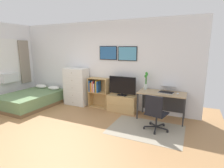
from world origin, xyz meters
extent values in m
plane|color=#A87A4C|center=(0.00, 0.00, 0.00)|extent=(7.20, 7.20, 0.00)
cube|color=white|center=(0.00, 2.43, 1.35)|extent=(6.12, 0.06, 2.70)
cube|color=black|center=(0.31, 2.38, 1.74)|extent=(0.59, 0.02, 0.42)
cube|color=#285B93|center=(0.31, 2.37, 1.74)|extent=(0.55, 0.01, 0.38)
cube|color=black|center=(0.94, 2.38, 1.72)|extent=(0.59, 0.02, 0.42)
cube|color=#4C93B7|center=(0.94, 2.37, 1.72)|extent=(0.55, 0.01, 0.38)
cube|color=white|center=(-2.98, 1.30, 1.45)|extent=(0.02, 1.03, 1.48)
cube|color=silver|center=(-2.99, 1.30, 1.45)|extent=(0.01, 0.95, 1.40)
cube|color=gray|center=(-2.94, 1.99, 1.38)|extent=(0.05, 0.40, 1.54)
cube|color=silver|center=(-2.89, 1.30, 0.90)|extent=(0.20, 0.52, 0.30)
cube|color=#9E937F|center=(1.84, 1.26, 0.00)|extent=(1.70, 1.20, 0.01)
cube|color=brown|center=(-2.04, 1.39, 0.05)|extent=(1.40, 1.93, 0.10)
cube|color=#6B8C5B|center=(-2.04, 1.39, 0.27)|extent=(1.36, 1.89, 0.33)
ellipsoid|color=white|center=(-2.33, 2.10, 0.49)|extent=(0.44, 0.29, 0.14)
ellipsoid|color=white|center=(-1.73, 2.10, 0.49)|extent=(0.44, 0.29, 0.14)
cube|color=white|center=(-0.77, 2.16, 0.62)|extent=(0.79, 0.42, 1.24)
cube|color=silver|center=(-0.77, 1.94, 0.13)|extent=(0.75, 0.01, 0.22)
sphere|color=#A59E8C|center=(-0.77, 1.93, 0.13)|extent=(0.03, 0.03, 0.03)
cube|color=silver|center=(-0.77, 1.94, 0.37)|extent=(0.75, 0.01, 0.22)
sphere|color=#A59E8C|center=(-0.77, 1.93, 0.37)|extent=(0.03, 0.03, 0.03)
cube|color=silver|center=(-0.77, 1.94, 0.62)|extent=(0.75, 0.01, 0.22)
sphere|color=#A59E8C|center=(-0.77, 1.93, 0.62)|extent=(0.03, 0.03, 0.03)
cube|color=silver|center=(-0.77, 1.94, 0.86)|extent=(0.75, 0.01, 0.22)
sphere|color=#A59E8C|center=(-0.77, 1.93, 0.86)|extent=(0.03, 0.03, 0.03)
cube|color=silver|center=(-0.77, 1.94, 1.11)|extent=(0.75, 0.01, 0.22)
sphere|color=#A59E8C|center=(-0.77, 1.93, 1.11)|extent=(0.03, 0.03, 0.03)
cube|color=tan|center=(-0.27, 2.22, 0.48)|extent=(0.02, 0.30, 0.96)
cube|color=tan|center=(0.37, 2.22, 0.48)|extent=(0.02, 0.30, 0.96)
cube|color=tan|center=(0.05, 2.22, 0.01)|extent=(0.65, 0.30, 0.02)
cube|color=tan|center=(0.05, 2.22, 0.50)|extent=(0.62, 0.30, 0.02)
cube|color=tan|center=(0.05, 2.22, 0.95)|extent=(0.62, 0.30, 0.02)
cube|color=tan|center=(0.05, 2.37, 0.48)|extent=(0.65, 0.01, 0.96)
cube|color=#1E519E|center=(-0.23, 2.18, 0.68)|extent=(0.04, 0.19, 0.35)
cube|color=orange|center=(-0.19, 2.19, 0.65)|extent=(0.03, 0.22, 0.30)
cube|color=orange|center=(-0.15, 2.18, 0.65)|extent=(0.03, 0.19, 0.30)
cube|color=white|center=(-0.12, 2.18, 0.68)|extent=(0.02, 0.21, 0.36)
cube|color=red|center=(-0.09, 2.20, 0.68)|extent=(0.02, 0.23, 0.34)
cube|color=white|center=(-0.06, 2.19, 0.65)|extent=(0.03, 0.22, 0.28)
cube|color=black|center=(-0.01, 2.18, 0.69)|extent=(0.04, 0.19, 0.37)
cube|color=gold|center=(0.02, 2.19, 0.70)|extent=(0.03, 0.23, 0.38)
cube|color=#1E519E|center=(0.05, 2.20, 0.68)|extent=(0.02, 0.23, 0.34)
cube|color=#1E519E|center=(0.07, 2.19, 0.69)|extent=(0.02, 0.23, 0.36)
cube|color=tan|center=(0.88, 2.17, 0.25)|extent=(0.87, 0.40, 0.50)
cube|color=tan|center=(0.88, 1.97, 0.25)|extent=(0.87, 0.01, 0.02)
cube|color=black|center=(0.88, 2.15, 0.51)|extent=(0.28, 0.16, 0.02)
cube|color=black|center=(0.88, 2.15, 0.55)|extent=(0.06, 0.04, 0.05)
cube|color=black|center=(0.88, 2.15, 0.81)|extent=(0.82, 0.02, 0.51)
cube|color=black|center=(0.88, 2.14, 0.81)|extent=(0.79, 0.01, 0.48)
cube|color=tan|center=(2.04, 2.06, 0.72)|extent=(1.21, 0.61, 0.03)
cube|color=#2D2D30|center=(1.46, 1.79, 0.35)|extent=(0.03, 0.03, 0.71)
cube|color=#2D2D30|center=(2.62, 1.79, 0.35)|extent=(0.03, 0.03, 0.71)
cube|color=#2D2D30|center=(1.46, 2.34, 0.35)|extent=(0.03, 0.03, 0.71)
cube|color=#2D2D30|center=(2.62, 2.34, 0.35)|extent=(0.03, 0.03, 0.71)
cube|color=#2D2D30|center=(2.04, 2.36, 0.39)|extent=(1.15, 0.02, 0.50)
cylinder|color=#232326|center=(2.33, 1.32, 0.03)|extent=(0.05, 0.05, 0.05)
cube|color=#232326|center=(2.19, 1.35, 0.07)|extent=(0.28, 0.09, 0.02)
cylinder|color=#232326|center=(2.20, 1.62, 0.03)|extent=(0.05, 0.05, 0.05)
cube|color=#232326|center=(2.13, 1.50, 0.07)|extent=(0.17, 0.26, 0.02)
cylinder|color=#232326|center=(1.87, 1.59, 0.03)|extent=(0.05, 0.05, 0.05)
cube|color=#232326|center=(1.96, 1.49, 0.07)|extent=(0.21, 0.23, 0.02)
cylinder|color=#232326|center=(1.80, 1.27, 0.03)|extent=(0.05, 0.05, 0.05)
cube|color=#232326|center=(1.93, 1.33, 0.07)|extent=(0.27, 0.14, 0.02)
cylinder|color=#232326|center=(2.08, 1.10, 0.03)|extent=(0.05, 0.05, 0.05)
cube|color=#232326|center=(2.07, 1.24, 0.07)|extent=(0.06, 0.28, 0.02)
cylinder|color=#232326|center=(2.05, 1.38, 0.23)|extent=(0.04, 0.04, 0.30)
cube|color=black|center=(2.05, 1.38, 0.40)|extent=(0.53, 0.53, 0.03)
cube|color=black|center=(2.01, 1.19, 0.64)|extent=(0.39, 0.12, 0.45)
cube|color=#B7B7BC|center=(2.15, 2.09, 0.75)|extent=(0.42, 0.31, 0.01)
cube|color=black|center=(2.14, 2.09, 0.75)|extent=(0.39, 0.29, 0.00)
cube|color=#B7B7BC|center=(2.17, 2.25, 0.87)|extent=(0.41, 0.29, 0.07)
cube|color=navy|center=(2.17, 2.25, 0.87)|extent=(0.39, 0.27, 0.06)
ellipsoid|color=silver|center=(2.44, 2.05, 0.76)|extent=(0.06, 0.10, 0.03)
cylinder|color=silver|center=(1.56, 2.24, 0.82)|extent=(0.09, 0.09, 0.16)
cylinder|color=#3D8438|center=(1.58, 2.24, 0.98)|extent=(0.01, 0.01, 0.38)
sphere|color=#308B2C|center=(1.58, 2.24, 1.16)|extent=(0.07, 0.07, 0.07)
cylinder|color=#3D8438|center=(1.56, 2.25, 0.99)|extent=(0.01, 0.01, 0.41)
sphere|color=#308B2C|center=(1.56, 2.25, 1.20)|extent=(0.07, 0.07, 0.07)
cylinder|color=#3D8438|center=(1.55, 2.24, 0.95)|extent=(0.01, 0.01, 0.33)
sphere|color=#308B2C|center=(1.55, 2.24, 1.12)|extent=(0.07, 0.07, 0.07)
cylinder|color=#3D8438|center=(1.55, 2.23, 0.95)|extent=(0.01, 0.01, 0.32)
sphere|color=#308B2C|center=(1.55, 2.23, 1.11)|extent=(0.07, 0.07, 0.07)
cylinder|color=#3D8438|center=(1.57, 2.21, 0.96)|extent=(0.01, 0.01, 0.35)
sphere|color=#308B2C|center=(1.57, 2.21, 1.14)|extent=(0.07, 0.07, 0.07)
camera|label=1|loc=(2.74, -2.59, 1.90)|focal=28.35mm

